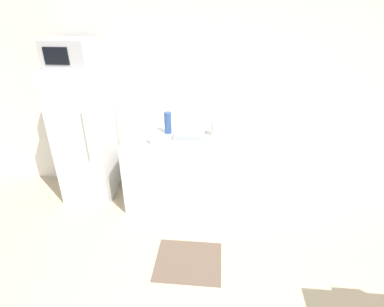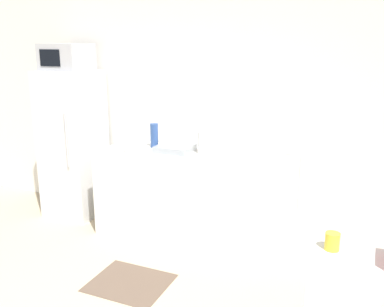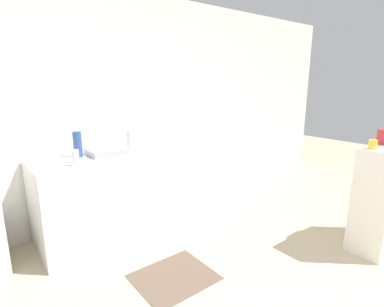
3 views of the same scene
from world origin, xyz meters
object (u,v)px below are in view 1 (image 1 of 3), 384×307
Objects in this scene: refrigerator at (85,136)px; bottle_tall at (168,123)px; paper_towel_roll at (216,127)px; microwave at (70,53)px; bottle_short at (152,138)px.

bottle_tall is (1.02, 0.06, 0.18)m from refrigerator.
refrigerator is 7.37× the size of paper_towel_roll.
bottle_short is at bearing -16.07° from microwave.
microwave is at bearing 163.93° from bottle_short.
bottle_short is 0.75m from paper_towel_roll.
paper_towel_roll reaches higher than bottle_short.
refrigerator is 1.59m from paper_towel_roll.
paper_towel_roll is at bearing 1.13° from microwave.
microwave reaches higher than bottle_short.
bottle_short is at bearing -157.19° from paper_towel_roll.
microwave is at bearing -178.87° from paper_towel_roll.
bottle_tall is at bearing 176.90° from paper_towel_roll.
microwave is 1.29m from bottle_tall.
bottle_tall is 0.35m from bottle_short.
bottle_tall reaches higher than paper_towel_roll.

